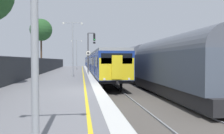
# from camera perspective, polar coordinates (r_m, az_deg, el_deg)

# --- Properties ---
(ground) EXTENTS (17.40, 110.00, 1.21)m
(ground) POSITION_cam_1_polar(r_m,az_deg,el_deg) (13.14, 6.63, -8.40)
(ground) COLOR slate
(commuter_train_at_platform) EXTENTS (2.83, 62.29, 3.81)m
(commuter_train_at_platform) POSITION_cam_1_polar(r_m,az_deg,el_deg) (48.03, -4.47, 1.18)
(commuter_train_at_platform) COLOR navy
(commuter_train_at_platform) RESTS_ON ground
(freight_train_adjacent_track) EXTENTS (2.60, 59.01, 4.37)m
(freight_train_adjacent_track) POSITION_cam_1_polar(r_m,az_deg,el_deg) (38.99, 2.19, 1.24)
(freight_train_adjacent_track) COLOR #232326
(freight_train_adjacent_track) RESTS_ON ground
(signal_gantry) EXTENTS (1.10, 0.24, 5.45)m
(signal_gantry) POSITION_cam_1_polar(r_m,az_deg,el_deg) (31.44, -5.52, 4.78)
(signal_gantry) COLOR #47474C
(signal_gantry) RESTS_ON ground
(speed_limit_sign) EXTENTS (0.59, 0.08, 2.84)m
(speed_limit_sign) POSITION_cam_1_polar(r_m,az_deg,el_deg) (27.29, -5.95, 1.93)
(speed_limit_sign) COLOR #59595B
(speed_limit_sign) RESTS_ON ground
(platform_lamp_mid) EXTENTS (2.00, 0.20, 5.54)m
(platform_lamp_mid) POSITION_cam_1_polar(r_m,az_deg,el_deg) (23.24, -9.78, 5.58)
(platform_lamp_mid) COLOR #93999E
(platform_lamp_mid) RESTS_ON ground
(platform_lamp_far) EXTENTS (2.00, 0.20, 5.37)m
(platform_lamp_far) POSITION_cam_1_polar(r_m,az_deg,el_deg) (41.97, -8.82, 3.72)
(platform_lamp_far) COLOR #93999E
(platform_lamp_far) RESTS_ON ground
(background_tree_left) EXTENTS (3.87, 3.87, 8.99)m
(background_tree_left) POSITION_cam_1_polar(r_m,az_deg,el_deg) (42.74, -17.40, 8.65)
(background_tree_left) COLOR #473323
(background_tree_left) RESTS_ON ground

